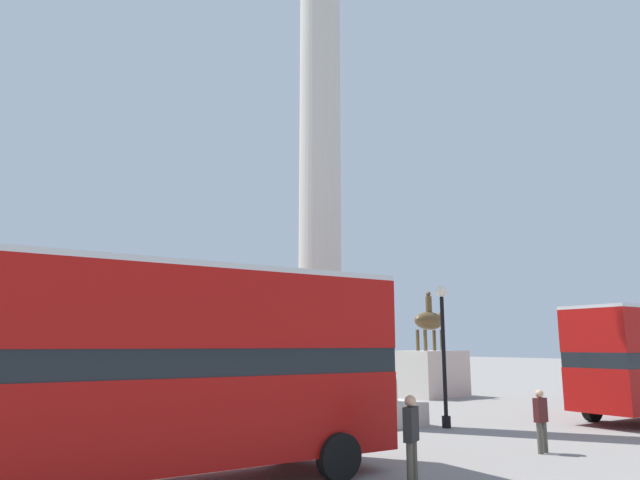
{
  "coord_description": "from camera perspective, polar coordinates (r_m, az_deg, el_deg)",
  "views": [
    {
      "loc": [
        -12.3,
        -18.36,
        2.86
      ],
      "look_at": [
        0.0,
        0.0,
        6.94
      ],
      "focal_mm": 32.0,
      "sensor_mm": 36.0,
      "label": 1
    }
  ],
  "objects": [
    {
      "name": "ground_plane",
      "position": [
        22.28,
        0.0,
        -17.83
      ],
      "size": [
        200.0,
        200.0,
        0.0
      ],
      "primitive_type": "plane",
      "color": "gray"
    },
    {
      "name": "monument_column",
      "position": [
        22.63,
        0.0,
        1.93
      ],
      "size": [
        5.68,
        5.68,
        22.93
      ],
      "color": "beige",
      "rests_on": "ground_plane"
    },
    {
      "name": "bus_a",
      "position": [
        12.37,
        -16.79,
        -11.76
      ],
      "size": [
        11.01,
        2.99,
        4.51
      ],
      "rotation": [
        0.0,
        0.0,
        -0.02
      ],
      "color": "#A80F0C",
      "rests_on": "ground_plane"
    },
    {
      "name": "equestrian_statue",
      "position": [
        33.6,
        11.04,
        -12.44
      ],
      "size": [
        3.98,
        3.04,
        5.91
      ],
      "rotation": [
        0.0,
        0.0,
        0.11
      ],
      "color": "beige",
      "rests_on": "ground_plane"
    },
    {
      "name": "street_lamp",
      "position": [
        21.29,
        12.23,
        -10.11
      ],
      "size": [
        0.44,
        0.44,
        5.02
      ],
      "color": "black",
      "rests_on": "ground_plane"
    },
    {
      "name": "pedestrian_near_lamp",
      "position": [
        12.68,
        9.11,
        -18.56
      ],
      "size": [
        0.51,
        0.39,
        1.82
      ],
      "rotation": [
        0.0,
        0.0,
        3.63
      ],
      "color": "#4C473D",
      "rests_on": "ground_plane"
    },
    {
      "name": "pedestrian_by_plinth",
      "position": [
        17.23,
        21.22,
        -16.24
      ],
      "size": [
        0.45,
        0.22,
        1.66
      ],
      "rotation": [
        0.0,
        0.0,
        0.06
      ],
      "color": "#4C473D",
      "rests_on": "ground_plane"
    }
  ]
}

